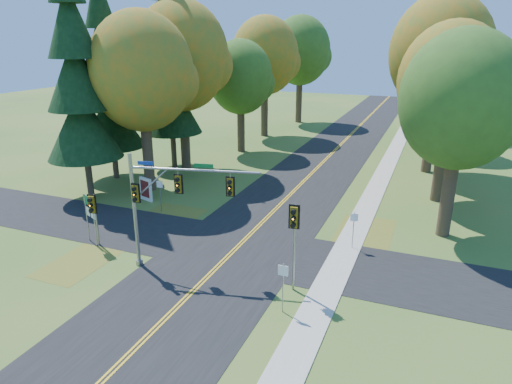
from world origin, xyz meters
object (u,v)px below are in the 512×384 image
at_px(info_kiosk, 146,189).
at_px(traffic_mast, 164,197).
at_px(route_sign_cluster, 90,210).
at_px(east_signal_pole, 294,227).

bearing_deg(info_kiosk, traffic_mast, -30.14).
distance_m(traffic_mast, route_sign_cluster, 6.36).
bearing_deg(east_signal_pole, info_kiosk, 143.69).
bearing_deg(traffic_mast, east_signal_pole, -11.93).
xyz_separation_m(route_sign_cluster, info_kiosk, (-1.49, 7.73, -1.29)).
bearing_deg(traffic_mast, route_sign_cluster, 158.43).
height_order(traffic_mast, east_signal_pole, traffic_mast).
xyz_separation_m(traffic_mast, east_signal_pole, (7.12, 0.13, -0.57)).
relative_size(traffic_mast, east_signal_pole, 1.48).
relative_size(east_signal_pole, route_sign_cluster, 1.50).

